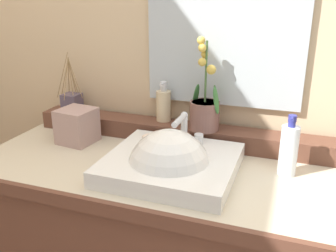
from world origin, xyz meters
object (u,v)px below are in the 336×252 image
soap_bar (151,137)px  reed_diffuser (72,102)px  soap_dispenser (164,105)px  sink_basin (170,168)px  lotion_bottle (289,150)px  tissue_box (77,126)px  potted_plant (205,109)px

soap_bar → reed_diffuser: size_ratio=0.27×
soap_bar → soap_dispenser: bearing=96.0°
sink_basin → reed_diffuser: size_ratio=1.64×
soap_dispenser → lotion_bottle: (0.50, -0.18, -0.05)m
sink_basin → soap_dispenser: (-0.13, 0.31, 0.12)m
soap_bar → lotion_bottle: 0.48m
tissue_box → lotion_bottle: bearing=-0.8°
tissue_box → soap_bar: bearing=-2.8°
sink_basin → lotion_bottle: lotion_bottle is taller
reed_diffuser → sink_basin: bearing=-27.5°
lotion_bottle → sink_basin: bearing=-160.8°
soap_bar → soap_dispenser: 0.20m
sink_basin → potted_plant: potted_plant is taller
sink_basin → soap_bar: sink_basin is taller
soap_dispenser → lotion_bottle: bearing=-19.9°
reed_diffuser → tissue_box: 0.20m
sink_basin → soap_dispenser: bearing=113.8°
soap_bar → reed_diffuser: bearing=159.2°
sink_basin → reed_diffuser: bearing=152.5°
reed_diffuser → tissue_box: reed_diffuser is taller
sink_basin → soap_bar: (-0.12, 0.12, 0.05)m
potted_plant → tissue_box: potted_plant is taller
soap_dispenser → sink_basin: bearing=-66.2°
soap_bar → lotion_bottle: bearing=0.5°
soap_dispenser → reed_diffuser: (-0.42, -0.02, -0.02)m
sink_basin → potted_plant: (0.05, 0.26, 0.13)m
soap_dispenser → reed_diffuser: reed_diffuser is taller
soap_bar → soap_dispenser: (-0.02, 0.18, 0.07)m
reed_diffuser → tissue_box: (0.12, -0.15, -0.05)m
lotion_bottle → tissue_box: (-0.80, 0.01, -0.02)m
soap_bar → soap_dispenser: size_ratio=0.44×
sink_basin → reed_diffuser: reed_diffuser is taller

